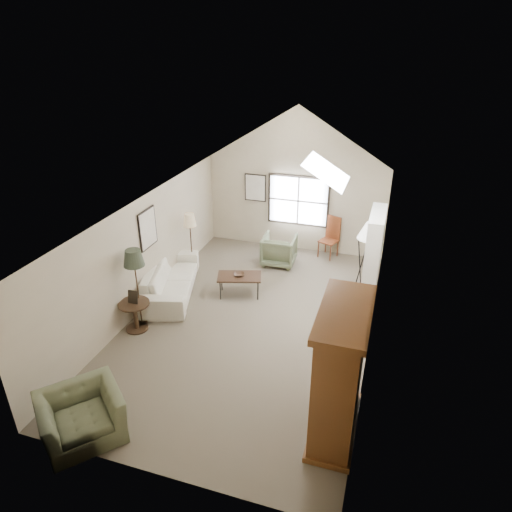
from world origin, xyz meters
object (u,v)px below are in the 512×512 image
(sofa, at_px, (171,278))
(side_table, at_px, (136,316))
(armchair_near, at_px, (82,416))
(armoire, at_px, (339,373))
(armchair_far, at_px, (279,250))
(coffee_table, at_px, (239,285))
(side_chair, at_px, (329,238))

(sofa, height_order, side_table, sofa)
(sofa, xyz_separation_m, armchair_near, (0.71, -4.33, 0.01))
(armoire, height_order, armchair_far, armoire)
(sofa, relative_size, armchair_far, 2.91)
(armoire, distance_m, sofa, 5.38)
(side_table, bearing_deg, sofa, 90.00)
(sofa, relative_size, coffee_table, 2.53)
(armchair_far, xyz_separation_m, coffee_table, (-0.46, -1.88, -0.14))
(coffee_table, bearing_deg, sofa, -167.23)
(armoire, distance_m, side_table, 4.67)
(side_table, bearing_deg, armchair_near, -75.39)
(armchair_far, height_order, coffee_table, armchair_far)
(armoire, height_order, sofa, armoire)
(armchair_far, relative_size, side_table, 1.37)
(armchair_far, bearing_deg, side_chair, -147.65)
(armchair_far, bearing_deg, armchair_near, 75.95)
(armoire, bearing_deg, coffee_table, 129.30)
(armoire, height_order, coffee_table, armoire)
(armoire, distance_m, armchair_near, 3.96)
(armoire, relative_size, side_table, 3.42)
(side_table, relative_size, side_chair, 0.56)
(sofa, distance_m, armchair_near, 4.39)
(sofa, bearing_deg, armchair_far, -59.45)
(sofa, relative_size, side_chair, 2.24)
(side_chair, bearing_deg, sofa, -114.87)
(armoire, bearing_deg, armchair_far, 113.71)
(armoire, bearing_deg, sofa, 145.32)
(armoire, bearing_deg, side_chair, 100.49)
(coffee_table, distance_m, side_table, 2.53)
(armoire, relative_size, armchair_far, 2.50)
(armchair_near, distance_m, coffee_table, 4.78)
(armchair_far, bearing_deg, sofa, 44.98)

